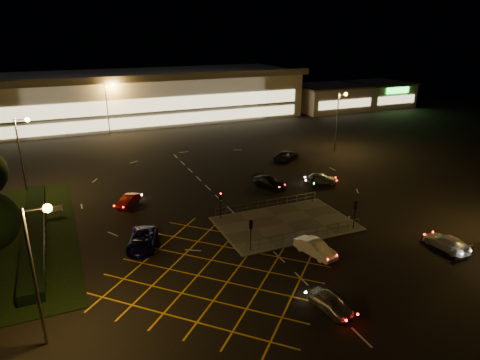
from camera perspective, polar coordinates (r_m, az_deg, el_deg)
name	(u,v)px	position (r m, az deg, el deg)	size (l,w,h in m)	color
ground	(261,220)	(47.83, 2.76, -5.35)	(180.00, 180.00, 0.00)	black
pedestrian_island	(285,224)	(47.07, 6.04, -5.79)	(14.00, 9.00, 0.12)	#4C4944
hedge	(34,231)	(49.08, -25.74, -6.09)	(2.00, 26.00, 1.00)	black
supermarket	(144,95)	(103.67, -12.68, 10.94)	(72.00, 26.50, 10.50)	beige
retail_unit_a	(329,97)	(114.74, 11.79, 10.74)	(18.80, 14.80, 6.35)	beige
retail_unit_b	(378,94)	(124.53, 17.96, 10.89)	(14.80, 14.80, 6.35)	beige
streetlight_sw	(38,257)	(30.16, -25.29, -9.28)	(1.78, 0.56, 10.03)	slate
streetlight_nw	(23,146)	(58.57, -26.95, 4.04)	(1.78, 0.56, 10.03)	slate
streetlight_ne	(340,114)	(74.56, 13.14, 8.61)	(1.78, 0.56, 10.03)	slate
streetlight_far_left	(109,102)	(88.41, -17.08, 9.94)	(1.78, 0.56, 10.03)	slate
streetlight_far_right	(284,89)	(102.71, 5.90, 11.93)	(1.78, 0.56, 10.03)	slate
signal_sw	(251,229)	(40.37, 1.44, -6.56)	(0.28, 0.30, 3.15)	black
signal_se	(355,209)	(46.28, 15.09, -3.72)	(0.28, 0.30, 3.15)	black
signal_nw	(220,199)	(47.09, -2.64, -2.61)	(0.28, 0.30, 3.15)	black
signal_ne	(313,184)	(52.24, 9.74, -0.59)	(0.28, 0.30, 3.15)	black
car_near_silver	(331,303)	(34.13, 12.00, -15.73)	(1.60, 3.97, 1.35)	#B2B5BA
car_queue_white	(315,248)	(41.15, 10.02, -8.91)	(1.54, 4.41, 1.45)	silver
car_left_blue	(142,240)	(42.94, -12.89, -7.80)	(2.52, 5.46, 1.52)	#0D0A41
car_far_dkgrey	(269,182)	(57.22, 3.95, -0.30)	(2.00, 4.92, 1.43)	black
car_right_silver	(321,178)	(59.54, 10.72, 0.22)	(1.73, 4.30, 1.46)	silver
car_circ_red	(128,200)	(53.05, -14.66, -2.66)	(1.34, 3.83, 1.26)	maroon
car_east_grey	(287,155)	(69.49, 6.24, 3.28)	(2.47, 5.37, 1.49)	black
car_approach_white	(447,242)	(46.18, 25.83, -7.48)	(1.88, 4.63, 1.34)	silver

